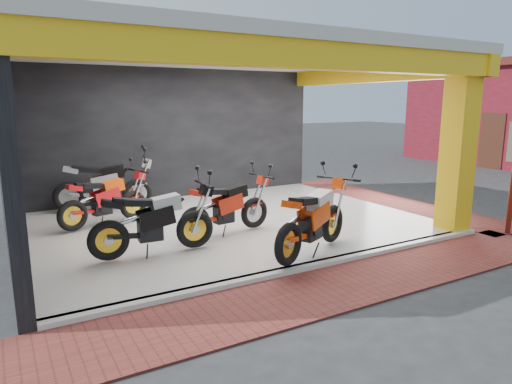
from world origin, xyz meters
TOP-DOWN VIEW (x-y plane):
  - ground at (0.00, 0.00)m, footprint 80.00×80.00m
  - showroom_floor at (0.00, 2.00)m, footprint 8.00×6.00m
  - showroom_ceiling at (0.00, 2.00)m, footprint 8.40×6.40m
  - back_wall at (0.00, 5.10)m, footprint 8.20×0.20m
  - left_wall at (-4.10, 2.00)m, footprint 0.20×6.20m
  - corner_column at (3.75, -0.75)m, footprint 0.50×0.50m
  - header_beam_front at (0.00, -1.00)m, footprint 8.40×0.30m
  - header_beam_right at (4.00, 2.00)m, footprint 0.30×6.40m
  - floor_kerb at (0.00, -1.02)m, footprint 8.00×0.20m
  - paver_front at (0.00, -1.80)m, footprint 9.00×1.40m
  - paver_right at (4.80, 2.00)m, footprint 1.40×7.00m
  - moto_hero at (0.95, -0.35)m, footprint 2.46×1.72m
  - moto_row_a at (-1.34, 0.58)m, footprint 2.28×0.95m
  - moto_row_b at (0.19, 1.18)m, footprint 2.19×1.05m
  - moto_row_c at (-1.73, 3.14)m, footprint 2.21×1.32m
  - moto_row_d at (-1.35, 4.14)m, footprint 2.51×1.38m

SIDE VIEW (x-z plane):
  - ground at x=0.00m, z-range 0.00..0.00m
  - paver_front at x=0.00m, z-range 0.00..0.03m
  - paver_right at x=4.80m, z-range 0.00..0.03m
  - showroom_floor at x=0.00m, z-range 0.00..0.10m
  - floor_kerb at x=0.00m, z-range 0.00..0.10m
  - moto_row_c at x=-1.73m, z-range 0.10..1.37m
  - moto_row_b at x=0.19m, z-range 0.10..1.39m
  - moto_row_a at x=-1.34m, z-range 0.10..1.47m
  - moto_hero at x=0.95m, z-range 0.10..1.51m
  - moto_row_d at x=-1.35m, z-range 0.10..1.55m
  - back_wall at x=0.00m, z-range 0.00..3.50m
  - left_wall at x=-4.10m, z-range 0.00..3.50m
  - corner_column at x=3.75m, z-range 0.00..3.50m
  - header_beam_front at x=0.00m, z-range 3.10..3.50m
  - header_beam_right at x=4.00m, z-range 3.10..3.50m
  - showroom_ceiling at x=0.00m, z-range 3.50..3.70m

